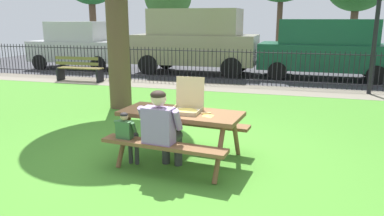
{
  "coord_description": "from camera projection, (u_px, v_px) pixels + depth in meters",
  "views": [
    {
      "loc": [
        1.72,
        -5.26,
        2.11
      ],
      "look_at": [
        0.15,
        0.15,
        0.75
      ],
      "focal_mm": 34.76,
      "sensor_mm": 36.0,
      "label": 1
    }
  ],
  "objects": [
    {
      "name": "cobblestone_walkway",
      "position": [
        240.0,
        89.0,
        11.46
      ],
      "size": [
        28.0,
        1.4,
        0.01
      ],
      "primitive_type": "cube",
      "color": "gray"
    },
    {
      "name": "lamp_post_walkway",
      "position": [
        379.0,
        4.0,
        10.08
      ],
      "size": [
        0.28,
        0.28,
        4.08
      ],
      "color": "black",
      "rests_on": "ground"
    },
    {
      "name": "iron_fence_streetside",
      "position": [
        244.0,
        67.0,
        11.98
      ],
      "size": [
        22.41,
        0.03,
        1.15
      ],
      "color": "black",
      "rests_on": "ground"
    },
    {
      "name": "adult_at_table",
      "position": [
        162.0,
        127.0,
        5.09
      ],
      "size": [
        0.63,
        0.62,
        1.19
      ],
      "color": "#363636",
      "rests_on": "ground"
    },
    {
      "name": "pizza_box_open",
      "position": [
        187.0,
        105.0,
        5.49
      ],
      "size": [
        0.44,
        0.47,
        0.49
      ],
      "color": "tan",
      "rests_on": "picnic_table_foreground"
    },
    {
      "name": "picnic_table_foreground",
      "position": [
        181.0,
        123.0,
        5.53
      ],
      "size": [
        1.94,
        1.65,
        0.79
      ],
      "color": "brown",
      "rests_on": "ground"
    },
    {
      "name": "parked_car_left",
      "position": [
        196.0,
        40.0,
        14.33
      ],
      "size": [
        4.71,
        2.08,
        2.46
      ],
      "color": "gray",
      "rests_on": "ground"
    },
    {
      "name": "parked_car_center",
      "position": [
        326.0,
        48.0,
        13.08
      ],
      "size": [
        4.67,
        2.09,
        2.08
      ],
      "color": "#154D33",
      "rests_on": "ground"
    },
    {
      "name": "parked_car_far_left",
      "position": [
        78.0,
        45.0,
        15.8
      ],
      "size": [
        3.99,
        2.02,
        1.98
      ],
      "color": "#B8B9BA",
      "rests_on": "ground"
    },
    {
      "name": "ground",
      "position": [
        202.0,
        132.0,
        7.13
      ],
      "size": [
        28.0,
        10.68,
        0.02
      ],
      "primitive_type": "cube",
      "color": "#478A2C"
    },
    {
      "name": "child_at_table",
      "position": [
        127.0,
        134.0,
        5.29
      ],
      "size": [
        0.34,
        0.33,
        0.84
      ],
      "color": "#323232",
      "rests_on": "ground"
    },
    {
      "name": "street_asphalt",
      "position": [
        256.0,
        70.0,
        15.45
      ],
      "size": [
        28.0,
        7.15,
        0.01
      ],
      "primitive_type": "cube",
      "color": "#38383D"
    },
    {
      "name": "park_bench_left",
      "position": [
        79.0,
        69.0,
        12.73
      ],
      "size": [
        1.61,
        0.5,
        0.85
      ],
      "color": "brown",
      "rests_on": "ground"
    },
    {
      "name": "pizza_slice_on_table",
      "position": [
        208.0,
        115.0,
        5.28
      ],
      "size": [
        0.23,
        0.25,
        0.02
      ],
      "color": "#EFC649",
      "rests_on": "picnic_table_foreground"
    }
  ]
}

